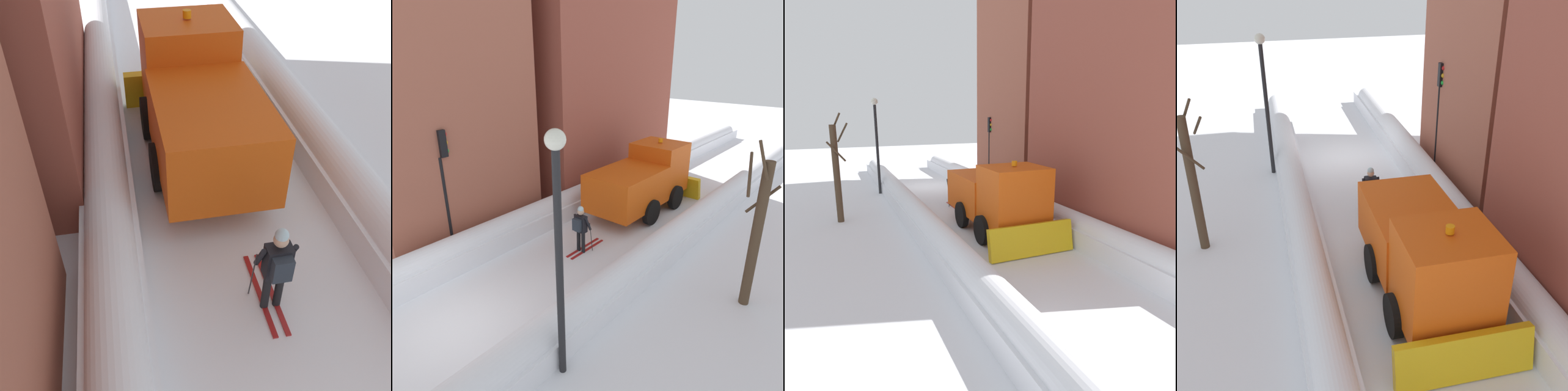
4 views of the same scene
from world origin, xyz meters
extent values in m
plane|color=white|center=(0.00, 10.00, 0.00)|extent=(80.00, 80.00, 0.00)
cube|color=white|center=(-2.56, 10.00, 0.35)|extent=(1.10, 36.00, 0.70)
cylinder|color=white|center=(-2.56, 10.00, 0.70)|extent=(0.90, 34.20, 0.90)
cube|color=white|center=(2.56, 10.00, 0.32)|extent=(1.10, 36.00, 0.63)
cylinder|color=white|center=(2.56, 10.00, 0.63)|extent=(0.90, 34.20, 0.90)
cube|color=#DB510F|center=(-0.30, 8.61, 1.40)|extent=(2.30, 3.40, 1.60)
cube|color=#DB510F|center=(-0.30, 11.31, 1.75)|extent=(2.20, 2.00, 2.30)
cube|color=black|center=(-0.30, 12.27, 2.26)|extent=(1.85, 0.06, 1.01)
cube|color=gold|center=(-0.30, 12.66, 0.55)|extent=(3.20, 0.46, 1.13)
cylinder|color=orange|center=(-0.30, 11.31, 3.02)|extent=(0.20, 0.20, 0.18)
cylinder|color=black|center=(-1.45, 11.01, 0.55)|extent=(0.25, 1.10, 1.10)
cylinder|color=black|center=(0.85, 11.01, 0.55)|extent=(0.25, 1.10, 1.10)
cylinder|color=black|center=(-1.45, 8.81, 0.55)|extent=(0.25, 1.10, 1.10)
cylinder|color=black|center=(0.85, 8.81, 0.55)|extent=(0.25, 1.10, 1.10)
cylinder|color=black|center=(-0.07, 5.17, 0.41)|extent=(0.14, 0.14, 0.82)
cylinder|color=black|center=(0.15, 5.17, 0.41)|extent=(0.14, 0.14, 0.82)
cube|color=black|center=(0.04, 5.17, 1.13)|extent=(0.42, 0.26, 0.62)
cube|color=#262D38|center=(0.04, 4.96, 1.16)|extent=(0.32, 0.16, 0.44)
sphere|color=tan|center=(0.04, 5.17, 1.60)|extent=(0.24, 0.24, 0.24)
sphere|color=silver|center=(0.04, 5.17, 1.70)|extent=(0.22, 0.22, 0.22)
cylinder|color=black|center=(-0.22, 5.27, 1.16)|extent=(0.09, 0.33, 0.56)
cylinder|color=black|center=(0.30, 5.27, 1.16)|extent=(0.09, 0.33, 0.56)
cube|color=maroon|center=(-0.07, 5.42, 0.01)|extent=(0.09, 1.80, 0.03)
cube|color=maroon|center=(0.15, 5.42, 0.01)|extent=(0.09, 1.80, 0.03)
cylinder|color=#262628|center=(-0.26, 5.39, 0.60)|extent=(0.02, 0.19, 1.19)
cylinder|color=#262628|center=(0.34, 5.39, 0.60)|extent=(0.02, 0.19, 1.19)
cylinder|color=black|center=(-3.47, 2.13, 1.81)|extent=(0.12, 0.12, 3.61)
cube|color=black|center=(-3.47, 2.27, 4.06)|extent=(0.28, 0.24, 0.90)
sphere|color=red|center=(-3.47, 2.40, 4.34)|extent=(0.18, 0.18, 0.18)
sphere|color=gold|center=(-3.47, 2.40, 4.06)|extent=(0.18, 0.18, 0.18)
sphere|color=green|center=(-3.47, 2.40, 3.78)|extent=(0.18, 0.18, 0.18)
cylinder|color=black|center=(3.22, 0.82, 2.62)|extent=(0.16, 0.16, 5.24)
sphere|color=silver|center=(3.22, 0.82, 5.42)|extent=(0.40, 0.40, 0.40)
cylinder|color=#463424|center=(5.63, 5.99, 2.15)|extent=(0.28, 0.28, 4.31)
cylinder|color=#463424|center=(5.57, 6.23, 3.18)|extent=(0.76, 0.26, 0.92)
cylinder|color=#463424|center=(5.25, 5.80, 3.95)|extent=(0.47, 1.17, 0.91)
cylinder|color=#463424|center=(5.51, 5.84, 4.35)|extent=(0.49, 0.44, 0.93)
camera|label=1|loc=(-2.11, 0.80, 6.39)|focal=40.83mm
camera|label=2|loc=(7.67, -3.66, 6.86)|focal=33.27mm
camera|label=3|loc=(5.81, 22.57, 4.84)|focal=32.60mm
camera|label=4|loc=(3.41, 19.57, 8.56)|focal=44.09mm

